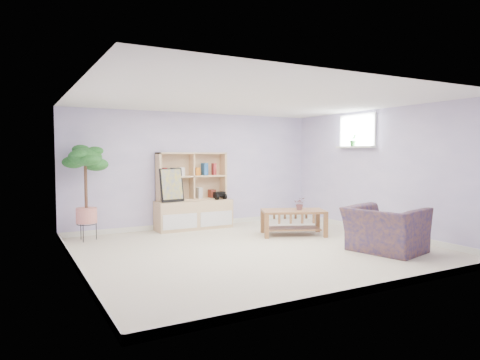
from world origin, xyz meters
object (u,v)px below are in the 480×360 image
storage_unit (194,191)px  coffee_table (293,223)px  armchair (385,226)px  floor_tree (86,193)px

storage_unit → coffee_table: bearing=-47.8°
storage_unit → armchair: 3.86m
floor_tree → armchair: bearing=-38.6°
floor_tree → armchair: floor_tree is taller
coffee_table → armchair: 1.89m
storage_unit → floor_tree: 2.14m
storage_unit → floor_tree: bearing=-174.9°
coffee_table → floor_tree: floor_tree is taller
floor_tree → storage_unit: bearing=5.1°
armchair → coffee_table: bearing=-0.4°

